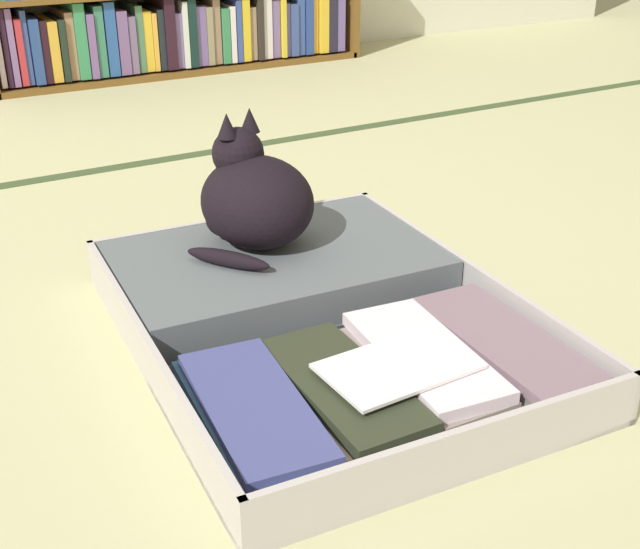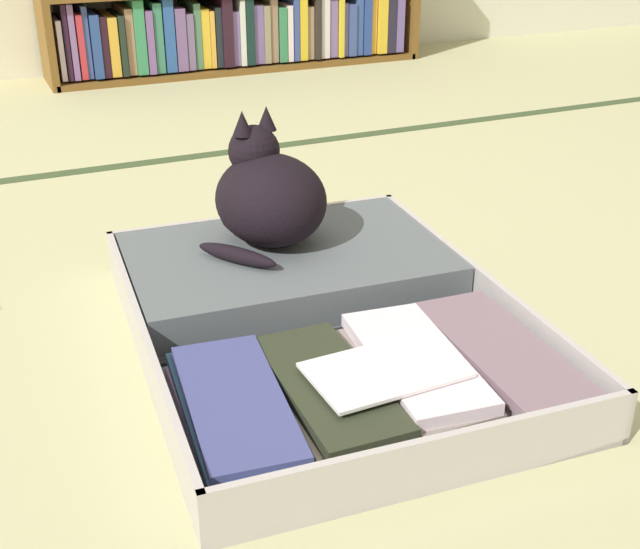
# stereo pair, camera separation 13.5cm
# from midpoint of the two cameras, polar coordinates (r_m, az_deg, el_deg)

# --- Properties ---
(ground_plane) EXTENTS (10.00, 10.00, 0.00)m
(ground_plane) POSITION_cam_midpoint_polar(r_m,az_deg,el_deg) (1.62, -1.40, -3.06)
(ground_plane) COLOR #B5B381
(tatami_border) EXTENTS (4.80, 0.05, 0.00)m
(tatami_border) POSITION_cam_midpoint_polar(r_m,az_deg,el_deg) (2.56, -13.30, 7.43)
(tatami_border) COLOR #384A29
(tatami_border) RESTS_ON ground_plane
(open_suitcase) EXTENTS (0.71, 0.92, 0.09)m
(open_suitcase) POSITION_cam_midpoint_polar(r_m,az_deg,el_deg) (1.55, -2.97, -2.63)
(open_suitcase) COLOR #B5AEAB
(open_suitcase) RESTS_ON ground_plane
(black_cat) EXTENTS (0.30, 0.30, 0.27)m
(black_cat) POSITION_cam_midpoint_polar(r_m,az_deg,el_deg) (1.68, -6.93, 5.13)
(black_cat) COLOR black
(black_cat) RESTS_ON open_suitcase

